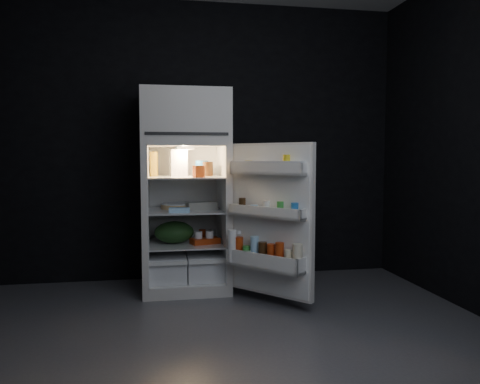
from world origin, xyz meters
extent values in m
cube|color=#55555B|center=(0.00, 0.00, 0.00)|extent=(4.00, 3.40, 0.00)
cube|color=black|center=(0.00, 1.70, 1.35)|extent=(4.00, 0.00, 2.70)
cube|color=black|center=(0.00, -1.70, 1.35)|extent=(4.00, 0.00, 2.70)
cube|color=silver|center=(-0.13, 1.30, 0.05)|extent=(0.76, 0.70, 0.10)
cube|color=silver|center=(-0.49, 1.30, 0.70)|extent=(0.05, 0.70, 1.20)
cube|color=silver|center=(0.22, 1.30, 0.70)|extent=(0.05, 0.70, 1.20)
cube|color=white|center=(-0.13, 1.62, 0.70)|extent=(0.66, 0.05, 1.20)
cube|color=silver|center=(-0.13, 1.30, 1.33)|extent=(0.76, 0.70, 0.06)
cube|color=silver|center=(-0.13, 1.30, 1.57)|extent=(0.76, 0.70, 0.42)
cube|color=black|center=(-0.13, 0.95, 1.39)|extent=(0.68, 0.01, 0.02)
cube|color=white|center=(-0.46, 1.28, 0.70)|extent=(0.01, 0.65, 1.20)
cube|color=white|center=(0.19, 1.28, 0.70)|extent=(0.01, 0.65, 1.20)
cube|color=white|center=(-0.13, 1.28, 1.30)|extent=(0.66, 0.65, 0.01)
cube|color=white|center=(-0.13, 1.28, 0.10)|extent=(0.66, 0.65, 0.01)
cube|color=white|center=(-0.13, 1.28, 1.02)|extent=(0.65, 0.63, 0.01)
cube|color=white|center=(-0.13, 1.28, 0.72)|extent=(0.65, 0.63, 0.01)
cube|color=white|center=(-0.13, 1.28, 0.42)|extent=(0.65, 0.63, 0.01)
cube|color=white|center=(-0.30, 1.30, 0.22)|extent=(0.32, 0.59, 0.22)
cube|color=white|center=(0.03, 1.30, 0.22)|extent=(0.32, 0.59, 0.22)
cube|color=white|center=(-0.30, 0.97, 0.31)|extent=(0.32, 0.02, 0.03)
cube|color=white|center=(0.03, 0.97, 0.31)|extent=(0.32, 0.02, 0.03)
cube|color=#FFE5B2|center=(-0.13, 1.23, 1.28)|extent=(0.14, 0.14, 0.02)
cube|color=silver|center=(0.52, 0.68, 0.70)|extent=(0.54, 0.60, 1.22)
cube|color=white|center=(0.50, 0.66, 0.70)|extent=(0.48, 0.54, 1.18)
cube|color=white|center=(0.47, 0.64, 1.07)|extent=(0.52, 0.57, 0.02)
cube|color=white|center=(0.44, 0.61, 1.11)|extent=(0.47, 0.52, 0.10)
cube|color=white|center=(0.69, 0.39, 1.11)|extent=(0.08, 0.07, 0.10)
cube|color=white|center=(0.25, 0.88, 1.11)|extent=(0.08, 0.07, 0.10)
cube|color=white|center=(0.46, 0.63, 0.73)|extent=(0.53, 0.57, 0.02)
cube|color=white|center=(0.43, 0.61, 0.77)|extent=(0.47, 0.52, 0.09)
cube|color=white|center=(0.68, 0.39, 0.77)|extent=(0.09, 0.08, 0.09)
cube|color=white|center=(0.24, 0.88, 0.77)|extent=(0.09, 0.08, 0.09)
cube|color=white|center=(0.45, 0.62, 0.33)|extent=(0.56, 0.60, 0.02)
cube|color=white|center=(0.40, 0.58, 0.38)|extent=(0.47, 0.52, 0.13)
cube|color=white|center=(0.67, 0.37, 0.38)|extent=(0.12, 0.11, 0.13)
cube|color=white|center=(0.23, 0.87, 0.38)|extent=(0.12, 0.11, 0.13)
cube|color=white|center=(0.47, 0.64, 1.16)|extent=(0.51, 0.55, 0.02)
cylinder|color=yellow|center=(0.59, 0.50, 1.15)|extent=(0.08, 0.08, 0.14)
cylinder|color=beige|center=(0.49, 0.61, 1.12)|extent=(0.08, 0.08, 0.08)
cylinder|color=yellow|center=(0.35, 0.77, 1.13)|extent=(0.08, 0.08, 0.09)
cylinder|color=#2064B0|center=(0.64, 0.44, 0.80)|extent=(0.08, 0.08, 0.11)
cylinder|color=#338C33|center=(0.55, 0.54, 0.80)|extent=(0.07, 0.07, 0.11)
cylinder|color=silver|center=(0.46, 0.63, 0.80)|extent=(0.08, 0.08, 0.11)
cylinder|color=#9ACAEE|center=(0.38, 0.72, 0.78)|extent=(0.08, 0.08, 0.07)
cylinder|color=#331F0E|center=(0.30, 0.81, 0.81)|extent=(0.08, 0.08, 0.12)
cylinder|color=beige|center=(0.65, 0.40, 0.45)|extent=(0.11, 0.11, 0.21)
cylinder|color=beige|center=(0.59, 0.45, 0.42)|extent=(0.08, 0.08, 0.16)
cylinder|color=#9F300D|center=(0.54, 0.51, 0.44)|extent=(0.10, 0.10, 0.20)
cylinder|color=#9F300D|center=(0.49, 0.57, 0.43)|extent=(0.09, 0.09, 0.18)
cylinder|color=#331F0E|center=(0.43, 0.63, 0.43)|extent=(0.10, 0.10, 0.19)
cylinder|color=#9ACAEE|center=(0.38, 0.69, 0.45)|extent=(0.10, 0.10, 0.23)
cylinder|color=#338C33|center=(0.33, 0.75, 0.41)|extent=(0.09, 0.09, 0.14)
cylinder|color=#9F300D|center=(0.28, 0.81, 0.44)|extent=(0.10, 0.10, 0.20)
cylinder|color=silver|center=(0.33, 0.70, 0.40)|extent=(0.08, 0.08, 0.11)
cylinder|color=white|center=(0.22, 0.82, 0.47)|extent=(0.10, 0.10, 0.27)
cylinder|color=white|center=(0.28, 0.81, 0.58)|extent=(0.05, 0.05, 0.02)
cube|color=white|center=(-0.19, 1.36, 1.15)|extent=(0.15, 0.15, 0.24)
cylinder|color=#2064B0|center=(0.03, 1.35, 1.10)|extent=(0.15, 0.15, 0.14)
cylinder|color=#331F0E|center=(0.07, 1.25, 1.09)|extent=(0.12, 0.12, 0.13)
cylinder|color=#AA821B|center=(-0.41, 1.36, 1.14)|extent=(0.09, 0.09, 0.22)
cube|color=#C24716|center=(-0.03, 1.05, 1.08)|extent=(0.10, 0.09, 0.10)
cube|color=gray|center=(0.01, 1.24, 0.76)|extent=(0.29, 0.16, 0.07)
cylinder|color=tan|center=(-0.19, 1.39, 0.75)|extent=(0.32, 0.32, 0.04)
cube|color=#9ACAEE|center=(-0.19, 1.08, 0.75)|extent=(0.19, 0.11, 0.04)
cube|color=beige|center=(0.01, 1.40, 0.75)|extent=(0.16, 0.15, 0.05)
ellipsoid|color=#193815|center=(-0.23, 1.28, 0.52)|extent=(0.41, 0.37, 0.20)
cube|color=#9F300D|center=(0.04, 1.20, 0.45)|extent=(0.28, 0.20, 0.05)
cylinder|color=#9F300D|center=(0.03, 1.44, 0.47)|extent=(0.09, 0.09, 0.09)
cylinder|color=silver|center=(0.13, 1.44, 0.47)|extent=(0.07, 0.07, 0.09)
camera|label=1|loc=(-0.38, -2.92, 1.20)|focal=35.00mm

